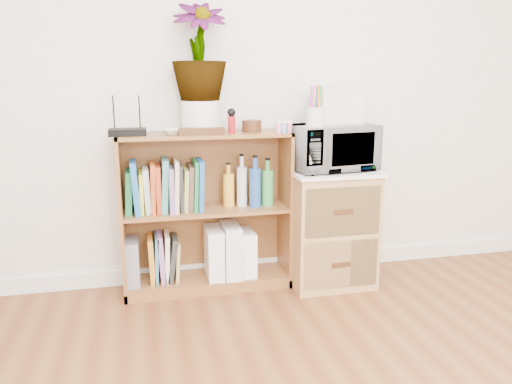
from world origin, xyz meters
name	(u,v)px	position (x,y,z in m)	size (l,w,h in m)	color
skirting_board	(258,266)	(0.00, 2.24, 0.05)	(4.00, 0.02, 0.10)	white
bookshelf	(206,212)	(-0.35, 2.10, 0.47)	(1.00, 0.30, 0.95)	brown
wicker_unit	(328,228)	(0.40, 2.02, 0.35)	(0.50, 0.45, 0.70)	#9E7542
microwave	(331,147)	(0.40, 2.02, 0.86)	(0.49, 0.33, 0.27)	white
pen_cup	(315,117)	(0.26, 1.94, 1.04)	(0.10, 0.10, 0.11)	silver
small_appliance	(337,106)	(0.46, 2.11, 1.09)	(0.26, 0.22, 0.21)	silver
router	(128,132)	(-0.78, 2.08, 0.97)	(0.20, 0.14, 0.04)	black
white_bowl	(174,132)	(-0.52, 2.07, 0.97)	(0.13, 0.13, 0.03)	silver
plant_pot	(201,117)	(-0.37, 2.12, 1.04)	(0.22, 0.22, 0.18)	silver
potted_plant	(199,51)	(-0.37, 2.12, 1.41)	(0.30, 0.30, 0.54)	#386829
trinket_box	(202,131)	(-0.38, 2.00, 0.97)	(0.25, 0.06, 0.04)	#3B2210
kokeshi_doll	(232,125)	(-0.20, 2.06, 1.00)	(0.04, 0.04, 0.10)	maroon
wooden_bowl	(252,126)	(-0.07, 2.11, 0.98)	(0.12, 0.12, 0.07)	#37210F
paint_jars	(284,128)	(0.10, 2.01, 0.98)	(0.12, 0.04, 0.06)	#CE7281
file_box	(132,261)	(-0.80, 2.10, 0.20)	(0.08, 0.21, 0.27)	gray
magazine_holder_left	(214,252)	(-0.31, 2.09, 0.22)	(0.10, 0.24, 0.30)	white
magazine_holder_mid	(231,250)	(-0.21, 2.09, 0.23)	(0.10, 0.26, 0.32)	white
magazine_holder_right	(247,252)	(-0.11, 2.09, 0.21)	(0.09, 0.22, 0.27)	white
cookbooks	(165,188)	(-0.59, 2.10, 0.64)	(0.45, 0.20, 0.31)	#1D6D3D
liquor_bottles	(261,182)	(-0.01, 2.10, 0.64)	(0.46, 0.07, 0.31)	gold
lower_books	(164,258)	(-0.61, 2.10, 0.21)	(0.19, 0.19, 0.29)	orange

